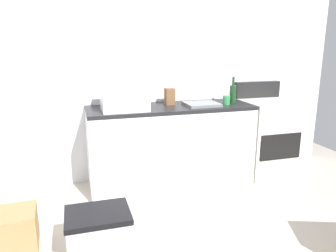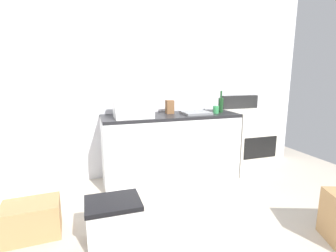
{
  "view_description": "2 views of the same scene",
  "coord_description": "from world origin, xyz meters",
  "px_view_note": "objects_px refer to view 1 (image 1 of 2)",
  "views": [
    {
      "loc": [
        -0.71,
        -2.1,
        1.54
      ],
      "look_at": [
        0.16,
        0.81,
        0.78
      ],
      "focal_mm": 34.42,
      "sensor_mm": 36.0,
      "label": 1
    },
    {
      "loc": [
        -0.77,
        -1.99,
        1.43
      ],
      "look_at": [
        0.13,
        0.78,
        0.84
      ],
      "focal_mm": 27.44,
      "sensor_mm": 36.0,
      "label": 2
    }
  ],
  "objects_px": {
    "cardboard_box_medium": "(4,232)",
    "storage_bin": "(99,235)",
    "microwave": "(124,97)",
    "stove_oven": "(265,136)",
    "knife_block": "(170,96)",
    "coffee_mug": "(226,100)",
    "wine_bottle": "(233,93)"
  },
  "relations": [
    {
      "from": "microwave",
      "to": "coffee_mug",
      "type": "height_order",
      "value": "microwave"
    },
    {
      "from": "wine_bottle",
      "to": "cardboard_box_medium",
      "type": "distance_m",
      "value": 2.61
    },
    {
      "from": "stove_oven",
      "to": "coffee_mug",
      "type": "height_order",
      "value": "stove_oven"
    },
    {
      "from": "wine_bottle",
      "to": "storage_bin",
      "type": "bearing_deg",
      "value": -145.15
    },
    {
      "from": "microwave",
      "to": "storage_bin",
      "type": "bearing_deg",
      "value": -109.82
    },
    {
      "from": "stove_oven",
      "to": "storage_bin",
      "type": "xyz_separation_m",
      "value": [
        -2.12,
        -1.16,
        -0.27
      ]
    },
    {
      "from": "microwave",
      "to": "knife_block",
      "type": "distance_m",
      "value": 0.57
    },
    {
      "from": "wine_bottle",
      "to": "cardboard_box_medium",
      "type": "bearing_deg",
      "value": -160.36
    },
    {
      "from": "microwave",
      "to": "knife_block",
      "type": "bearing_deg",
      "value": 19.04
    },
    {
      "from": "stove_oven",
      "to": "cardboard_box_medium",
      "type": "height_order",
      "value": "stove_oven"
    },
    {
      "from": "stove_oven",
      "to": "storage_bin",
      "type": "distance_m",
      "value": 2.43
    },
    {
      "from": "cardboard_box_medium",
      "to": "storage_bin",
      "type": "relative_size",
      "value": 1.04
    },
    {
      "from": "coffee_mug",
      "to": "knife_block",
      "type": "height_order",
      "value": "knife_block"
    },
    {
      "from": "cardboard_box_medium",
      "to": "storage_bin",
      "type": "height_order",
      "value": "storage_bin"
    },
    {
      "from": "wine_bottle",
      "to": "storage_bin",
      "type": "height_order",
      "value": "wine_bottle"
    },
    {
      "from": "stove_oven",
      "to": "knife_block",
      "type": "distance_m",
      "value": 1.31
    },
    {
      "from": "microwave",
      "to": "coffee_mug",
      "type": "relative_size",
      "value": 4.6
    },
    {
      "from": "knife_block",
      "to": "storage_bin",
      "type": "distance_m",
      "value": 1.74
    },
    {
      "from": "stove_oven",
      "to": "coffee_mug",
      "type": "bearing_deg",
      "value": -170.88
    },
    {
      "from": "stove_oven",
      "to": "knife_block",
      "type": "relative_size",
      "value": 6.11
    },
    {
      "from": "storage_bin",
      "to": "stove_oven",
      "type": "bearing_deg",
      "value": 28.67
    },
    {
      "from": "cardboard_box_medium",
      "to": "storage_bin",
      "type": "xyz_separation_m",
      "value": [
        0.69,
        -0.31,
        0.04
      ]
    },
    {
      "from": "wine_bottle",
      "to": "storage_bin",
      "type": "relative_size",
      "value": 0.65
    },
    {
      "from": "wine_bottle",
      "to": "storage_bin",
      "type": "distance_m",
      "value": 2.15
    },
    {
      "from": "stove_oven",
      "to": "microwave",
      "type": "height_order",
      "value": "microwave"
    },
    {
      "from": "microwave",
      "to": "wine_bottle",
      "type": "distance_m",
      "value": 1.25
    },
    {
      "from": "microwave",
      "to": "storage_bin",
      "type": "relative_size",
      "value": 1.0
    },
    {
      "from": "coffee_mug",
      "to": "cardboard_box_medium",
      "type": "relative_size",
      "value": 0.21
    },
    {
      "from": "stove_oven",
      "to": "coffee_mug",
      "type": "distance_m",
      "value": 0.78
    },
    {
      "from": "microwave",
      "to": "wine_bottle",
      "type": "height_order",
      "value": "wine_bottle"
    },
    {
      "from": "stove_oven",
      "to": "cardboard_box_medium",
      "type": "xyz_separation_m",
      "value": [
        -2.81,
        -0.85,
        -0.31
      ]
    },
    {
      "from": "stove_oven",
      "to": "storage_bin",
      "type": "relative_size",
      "value": 2.39
    }
  ]
}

